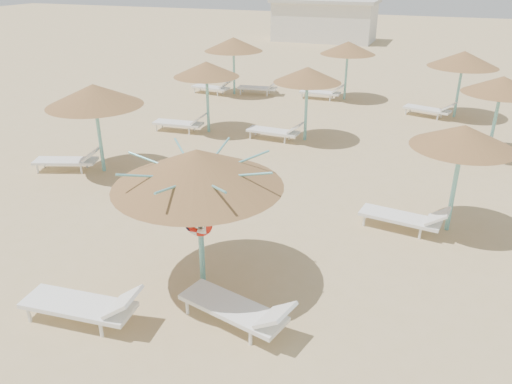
% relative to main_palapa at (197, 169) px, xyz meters
% --- Properties ---
extents(ground, '(120.00, 120.00, 0.00)m').
position_rel_main_palapa_xyz_m(ground, '(0.01, -0.29, -2.49)').
color(ground, tan).
rests_on(ground, ground).
extents(main_palapa, '(3.20, 3.20, 2.86)m').
position_rel_main_palapa_xyz_m(main_palapa, '(0.00, 0.00, 0.00)').
color(main_palapa, '#6EBFBF').
rests_on(main_palapa, ground).
extents(lounger_main_a, '(2.27, 0.85, 0.81)m').
position_rel_main_palapa_xyz_m(lounger_main_a, '(-1.39, -1.86, -2.11)').
color(lounger_main_a, white).
rests_on(lounger_main_a, ground).
extents(lounger_main_b, '(2.26, 1.17, 0.79)m').
position_rel_main_palapa_xyz_m(lounger_main_b, '(1.20, -0.99, -2.12)').
color(lounger_main_b, white).
rests_on(lounger_main_b, ground).
extents(palapa_field, '(14.71, 14.25, 2.71)m').
position_rel_main_palapa_xyz_m(palapa_field, '(-0.65, 10.57, -0.18)').
color(palapa_field, '#6EBFBF').
rests_on(palapa_field, ground).
extents(service_hut, '(8.40, 4.40, 3.25)m').
position_rel_main_palapa_xyz_m(service_hut, '(-5.99, 34.71, -0.85)').
color(service_hut, silver).
rests_on(service_hut, ground).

